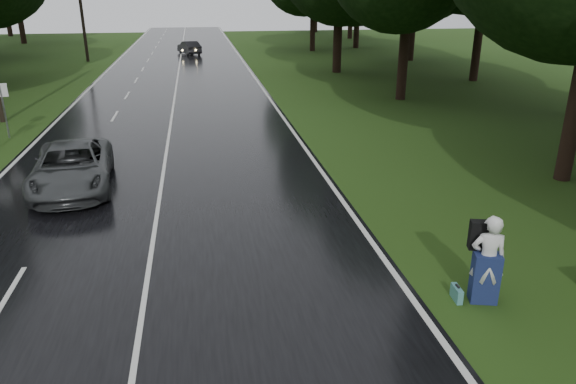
% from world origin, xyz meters
% --- Properties ---
extents(ground, '(160.00, 160.00, 0.00)m').
position_xyz_m(ground, '(0.00, 0.00, 0.00)').
color(ground, '#254313').
rests_on(ground, ground).
extents(road, '(12.00, 140.00, 0.04)m').
position_xyz_m(road, '(0.00, 20.00, 0.02)').
color(road, black).
rests_on(road, ground).
extents(lane_center, '(0.12, 140.00, 0.01)m').
position_xyz_m(lane_center, '(0.00, 20.00, 0.04)').
color(lane_center, silver).
rests_on(lane_center, road).
extents(grey_car, '(3.02, 5.60, 1.49)m').
position_xyz_m(grey_car, '(-2.89, 8.87, 0.79)').
color(grey_car, '#424546').
rests_on(grey_car, road).
extents(far_car, '(2.59, 4.25, 1.32)m').
position_xyz_m(far_car, '(0.86, 48.44, 0.70)').
color(far_car, black).
rests_on(far_car, road).
extents(hitchhiker, '(0.84, 0.79, 2.02)m').
position_xyz_m(hitchhiker, '(7.30, 0.09, 0.94)').
color(hitchhiker, silver).
rests_on(hitchhiker, ground).
extents(suitcase, '(0.17, 0.45, 0.32)m').
position_xyz_m(suitcase, '(6.76, 0.19, 0.16)').
color(suitcase, teal).
rests_on(suitcase, ground).
extents(utility_pole_mid, '(1.80, 0.28, 10.25)m').
position_xyz_m(utility_pole_mid, '(-8.50, 19.80, 0.00)').
color(utility_pole_mid, black).
rests_on(utility_pole_mid, ground).
extents(utility_pole_far, '(1.80, 0.28, 10.16)m').
position_xyz_m(utility_pole_far, '(-8.50, 44.30, 0.00)').
color(utility_pole_far, black).
rests_on(utility_pole_far, ground).
extents(road_sign_b, '(0.60, 0.10, 2.48)m').
position_xyz_m(road_sign_b, '(-7.20, 16.38, 0.00)').
color(road_sign_b, white).
rests_on(road_sign_b, ground).
extents(tree_right_c, '(9.97, 9.97, 15.57)m').
position_xyz_m(tree_right_c, '(14.15, 7.01, 0.00)').
color(tree_right_c, black).
rests_on(tree_right_c, ground).
extents(tree_right_d, '(9.45, 9.45, 14.76)m').
position_xyz_m(tree_right_d, '(13.77, 22.09, 0.00)').
color(tree_right_d, black).
rests_on(tree_right_d, ground).
extents(tree_right_e, '(9.32, 9.32, 14.57)m').
position_xyz_m(tree_right_e, '(12.75, 33.81, 0.00)').
color(tree_right_e, black).
rests_on(tree_right_e, ground).
extents(tree_right_f, '(8.99, 8.99, 14.05)m').
position_xyz_m(tree_right_f, '(14.14, 49.80, 0.00)').
color(tree_right_f, black).
rests_on(tree_right_f, ground).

